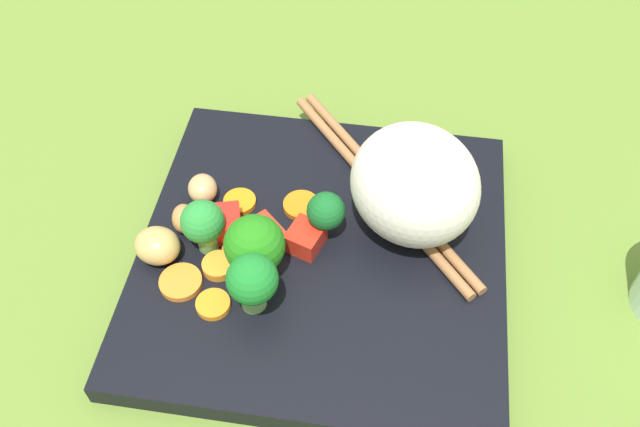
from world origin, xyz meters
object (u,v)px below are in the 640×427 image
at_px(broccoli_floret_0, 255,246).
at_px(carrot_slice_1, 242,251).
at_px(square_plate, 322,255).
at_px(rice_mound, 415,185).
at_px(chopstick_pair, 381,186).

relative_size(broccoli_floret_0, carrot_slice_1, 1.89).
height_order(square_plate, rice_mound, rice_mound).
bearing_deg(square_plate, rice_mound, -149.71).
relative_size(square_plate, chopstick_pair, 1.43).
bearing_deg(broccoli_floret_0, square_plate, -144.76).
distance_m(rice_mound, chopstick_pair, 0.06).
relative_size(rice_mound, broccoli_floret_0, 1.79).
bearing_deg(carrot_slice_1, chopstick_pair, -138.64).
bearing_deg(square_plate, broccoli_floret_0, 35.24).
xyz_separation_m(rice_mound, broccoli_floret_0, (0.11, 0.07, -0.01)).
xyz_separation_m(rice_mound, chopstick_pair, (0.03, -0.03, -0.04)).
bearing_deg(rice_mound, square_plate, 30.29).
height_order(carrot_slice_1, chopstick_pair, chopstick_pair).
relative_size(carrot_slice_1, chopstick_pair, 0.15).
bearing_deg(carrot_slice_1, broccoli_floret_0, 138.84).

